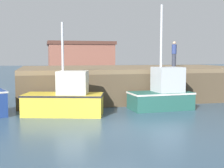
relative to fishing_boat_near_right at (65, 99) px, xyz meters
name	(u,v)px	position (x,y,z in m)	size (l,w,h in m)	color
ground	(114,130)	(1.58, -3.06, -0.82)	(120.00, 160.00, 0.10)	#334C60
pier	(134,72)	(4.84, 4.70, 0.92)	(14.39, 7.75, 2.02)	brown
fishing_boat_near_right	(65,99)	(0.00, 0.00, 0.00)	(3.97, 2.49, 4.27)	gold
fishing_boat_mid	(163,93)	(5.00, 0.40, 0.08)	(3.27, 1.77, 5.30)	#23564C
dockworker	(174,54)	(8.03, 5.59, 2.13)	(0.34, 0.34, 1.75)	#2D3342
warehouse	(80,58)	(5.01, 33.38, 1.74)	(10.17, 6.96, 4.98)	brown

